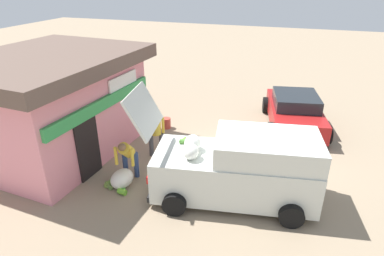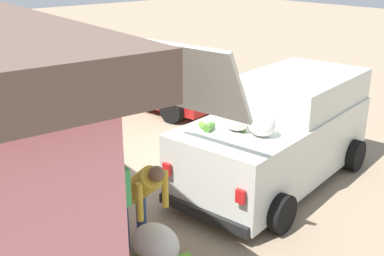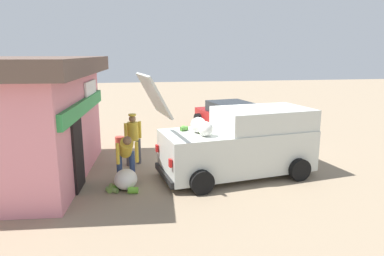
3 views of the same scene
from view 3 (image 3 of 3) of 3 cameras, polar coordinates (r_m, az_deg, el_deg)
ground_plane at (r=11.49m, az=3.21°, el=-4.84°), size 60.00×60.00×0.00m
storefront_bar at (r=10.38m, az=-28.30°, el=1.49°), size 6.06×5.04×3.28m
delivery_van at (r=9.75m, az=8.23°, el=-2.38°), size 2.68×4.94×2.90m
parked_sedan at (r=15.02m, az=6.41°, el=1.69°), size 4.19×2.78×1.32m
vendor_standing at (r=10.66m, az=-9.76°, el=-1.33°), size 0.46×0.52×1.59m
customer_bending at (r=9.15m, az=-10.86°, el=-4.13°), size 0.75×0.59×1.36m
unloaded_banana_pile at (r=8.99m, az=-11.02°, el=-8.51°), size 0.84×0.82×0.50m
paint_bucket at (r=12.84m, az=-11.91°, el=-2.29°), size 0.33×0.33×0.41m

